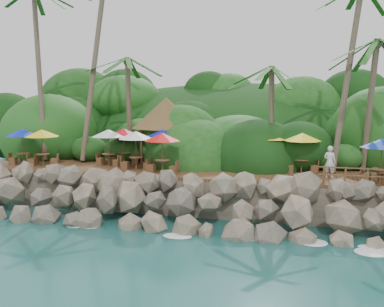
# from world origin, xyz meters

# --- Properties ---
(ground) EXTENTS (140.00, 140.00, 0.00)m
(ground) POSITION_xyz_m (0.00, 0.00, 0.00)
(ground) COLOR #19514F
(ground) RESTS_ON ground
(land_base) EXTENTS (32.00, 25.20, 2.10)m
(land_base) POSITION_xyz_m (0.00, 16.00, 1.05)
(land_base) COLOR gray
(land_base) RESTS_ON ground
(jungle_hill) EXTENTS (44.80, 28.00, 15.40)m
(jungle_hill) POSITION_xyz_m (0.00, 23.50, 0.00)
(jungle_hill) COLOR #143811
(jungle_hill) RESTS_ON ground
(seawall) EXTENTS (29.00, 4.00, 2.30)m
(seawall) POSITION_xyz_m (0.00, 2.00, 1.15)
(seawall) COLOR gray
(seawall) RESTS_ON ground
(terrace) EXTENTS (26.00, 5.00, 0.20)m
(terrace) POSITION_xyz_m (0.00, 6.00, 2.20)
(terrace) COLOR brown
(terrace) RESTS_ON land_base
(jungle_foliage) EXTENTS (44.00, 16.00, 12.00)m
(jungle_foliage) POSITION_xyz_m (0.00, 15.00, 0.00)
(jungle_foliage) COLOR #143811
(jungle_foliage) RESTS_ON ground
(foam_line) EXTENTS (25.20, 0.80, 0.06)m
(foam_line) POSITION_xyz_m (0.00, 0.30, 0.03)
(foam_line) COLOR white
(foam_line) RESTS_ON ground
(palms) EXTENTS (28.63, 7.49, 14.93)m
(palms) POSITION_xyz_m (-0.20, 8.45, 12.17)
(palms) COLOR brown
(palms) RESTS_ON ground
(palapa) EXTENTS (4.98, 4.98, 4.60)m
(palapa) POSITION_xyz_m (-2.88, 9.56, 5.79)
(palapa) COLOR brown
(palapa) RESTS_ON ground
(dining_clusters) EXTENTS (25.88, 5.31, 2.47)m
(dining_clusters) POSITION_xyz_m (-0.59, 5.97, 4.35)
(dining_clusters) COLOR brown
(dining_clusters) RESTS_ON terrace
(waiter) EXTENTS (0.79, 0.65, 1.88)m
(waiter) POSITION_xyz_m (8.32, 5.64, 3.24)
(waiter) COLOR white
(waiter) RESTS_ON terrace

